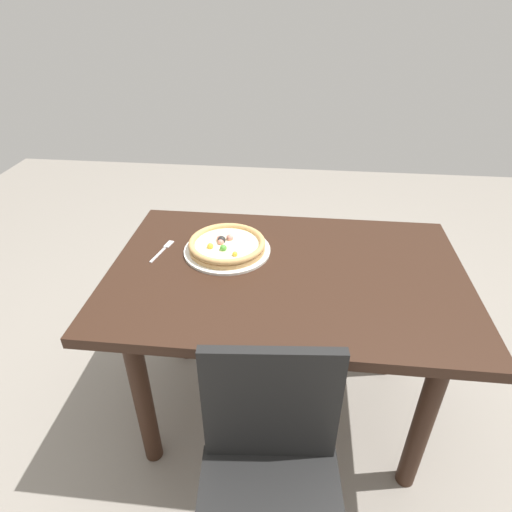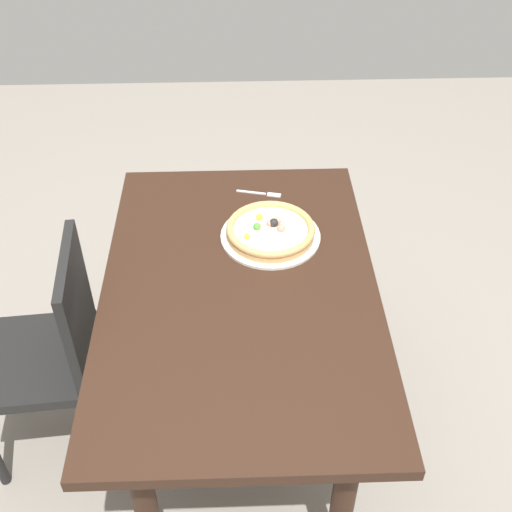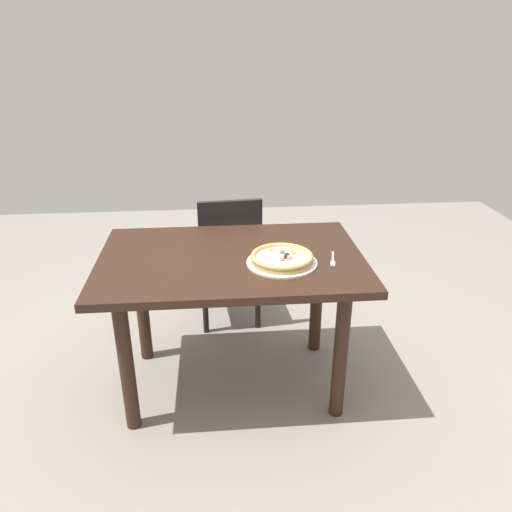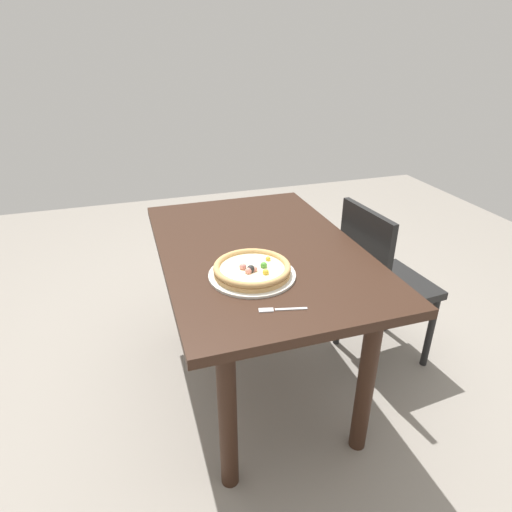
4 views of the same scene
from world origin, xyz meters
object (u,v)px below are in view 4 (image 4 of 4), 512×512
Objects in this scene: plate at (252,275)px; fork at (279,310)px; chair_near at (380,280)px; pizza at (252,269)px; dining_table at (259,270)px.

plate is 2.05× the size of fork.
chair_near reaches higher than pizza.
dining_table is at bearing -95.42° from chair_near.
plate is 0.25m from fork.
fork is (-0.49, 0.09, 0.12)m from dining_table.
plate is (-0.24, 0.11, 0.12)m from dining_table.
pizza is at bearing -77.72° from chair_near.
pizza reaches higher than fork.
chair_near reaches higher than plate.
plate is 1.13× the size of pizza.
fork is at bearing -176.30° from plate.
dining_table is at bearing -24.28° from plate.
chair_near is 2.97× the size of pizza.
pizza is 0.25m from fork.
plate reaches higher than dining_table.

